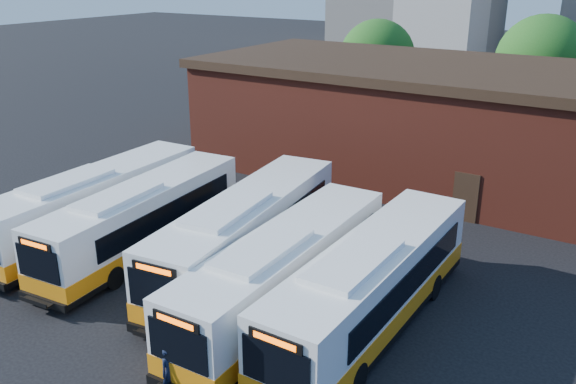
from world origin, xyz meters
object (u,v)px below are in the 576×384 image
Objects in this scene: bus_midwest at (247,236)px; bus_east at (371,290)px; bus_farwest at (96,207)px; transit_worker at (170,372)px; bus_west at (143,221)px; bus_mideast at (285,277)px.

bus_midwest is 6.03m from bus_east.
bus_farwest reaches higher than transit_worker.
bus_east is at bearing -5.88° from bus_west.
bus_farwest is 7.66m from bus_midwest.
bus_midwest is 3.54m from bus_mideast.
bus_midwest is at bearing 146.15° from bus_mideast.
transit_worker is at bearing -34.15° from bus_farwest.
bus_farwest is at bearing -179.75° from bus_midwest.
bus_west is 9.80m from transit_worker.
bus_mideast is 3.01m from bus_east.
bus_east is (5.91, -1.18, -0.03)m from bus_midwest.
bus_mideast is at bearing -7.30° from bus_farwest.
bus_farwest is at bearing 65.73° from transit_worker.
bus_mideast is at bearing -39.41° from bus_midwest.
bus_farwest reaches higher than bus_west.
bus_farwest is 13.51m from bus_east.
bus_east is (13.51, -0.23, 0.02)m from bus_farwest.
bus_mideast is (7.70, -0.95, 0.03)m from bus_west.
bus_midwest reaches higher than bus_east.
bus_east is at bearing -19.94° from transit_worker.
bus_midwest is (4.71, 0.95, 0.09)m from bus_west.
bus_west is 0.94× the size of bus_midwest.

